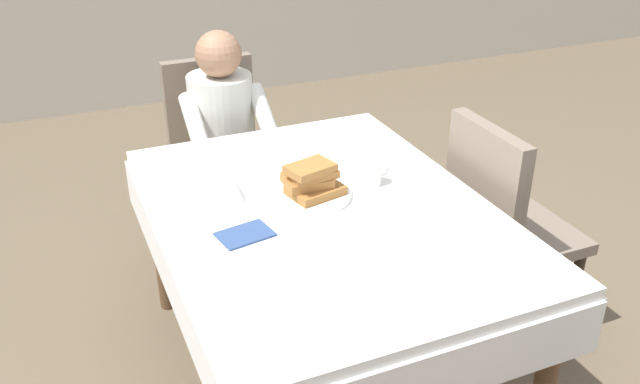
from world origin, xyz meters
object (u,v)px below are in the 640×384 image
Objects in this scene: plate_breakfast at (312,195)px; fork_left_of_plate at (263,209)px; syrup_pitcher at (236,191)px; breakfast_stack at (311,179)px; cup_coffee at (372,173)px; chair_diner at (217,143)px; knife_right_of_plate at (362,189)px; spoon_near_edge at (347,234)px; chair_right_side at (501,217)px; diner_person at (224,128)px; dining_table_main at (324,230)px.

fork_left_of_plate is at bearing -173.99° from plate_breakfast.
syrup_pitcher is at bearing 161.59° from plate_breakfast.
breakfast_stack is 1.90× the size of cup_coffee.
chair_diner is 1.10m from plate_breakfast.
knife_right_of_plate is at bearing -150.38° from cup_coffee.
breakfast_stack is at bearing 85.48° from spoon_near_edge.
chair_right_side is at bearing -6.56° from plate_breakfast.
chair_diner reaches higher than spoon_near_edge.
chair_diner is 1.14m from cup_coffee.
chair_diner is 1.15m from knife_right_of_plate.
cup_coffee reaches higher than knife_right_of_plate.
chair_diner is 1.04m from syrup_pitcher.
chair_right_side is 5.17× the size of fork_left_of_plate.
syrup_pitcher is (-0.20, -0.84, 0.11)m from diner_person.
diner_person reaches higher than cup_coffee.
dining_table_main is 1.64× the size of chair_right_side.
fork_left_of_plate and knife_right_of_plate have the same top height.
spoon_near_edge reaches higher than dining_table_main.
chair_right_side is 0.60m from cup_coffee.
diner_person reaches higher than dining_table_main.
plate_breakfast is 0.24m from cup_coffee.
syrup_pitcher reaches higher than dining_table_main.
fork_left_of_plate is (-0.19, -0.02, -0.07)m from breakfast_stack.
chair_right_side is at bearing 8.63° from spoon_near_edge.
spoon_near_edge is (-0.78, -0.19, 0.21)m from chair_right_side.
chair_diner is at bearing 8.79° from knife_right_of_plate.
chair_diner is 1.44m from chair_right_side.
syrup_pitcher reaches higher than spoon_near_edge.
cup_coffee reaches higher than plate_breakfast.
plate_breakfast is at bearing 93.01° from chair_diner.
plate_breakfast is at bearing -35.00° from breakfast_stack.
syrup_pitcher reaches higher than fork_left_of_plate.
chair_right_side reaches higher than dining_table_main.
dining_table_main is 0.78m from chair_right_side.
spoon_near_edge is at bearing 140.93° from knife_right_of_plate.
plate_breakfast is at bearing 93.51° from diner_person.
dining_table_main is at bearing -84.42° from plate_breakfast.
chair_diner is 8.23× the size of cup_coffee.
breakfast_stack is 0.25m from cup_coffee.
chair_right_side is 1.08m from syrup_pitcher.
cup_coffee reaches higher than dining_table_main.
dining_table_main is at bearing 93.20° from chair_diner.
dining_table_main is at bearing -156.97° from cup_coffee.
chair_right_side is 0.81m from plate_breakfast.
plate_breakfast is at bearing -177.72° from cup_coffee.
syrup_pitcher is 0.13m from fork_left_of_plate.
fork_left_of_plate is at bearing 160.71° from dining_table_main.
cup_coffee is 0.38m from spoon_near_edge.
spoon_near_edge is (0.00, -0.29, -0.07)m from breakfast_stack.
chair_right_side is at bearing -6.61° from breakfast_stack.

